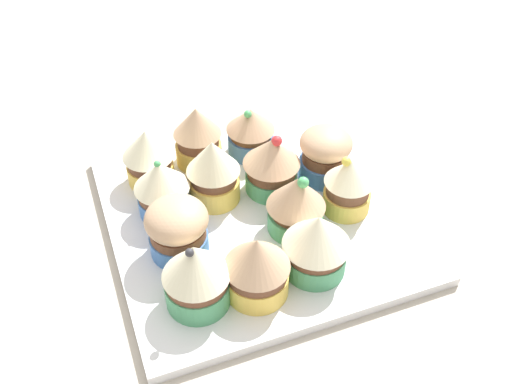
{
  "coord_description": "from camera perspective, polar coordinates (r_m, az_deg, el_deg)",
  "views": [
    {
      "loc": [
        -16.25,
        -43.55,
        47.36
      ],
      "look_at": [
        0.0,
        0.0,
        4.2
      ],
      "focal_mm": 41.61,
      "sensor_mm": 36.0,
      "label": 1
    }
  ],
  "objects": [
    {
      "name": "cupcake_7",
      "position": [
        0.65,
        -4.13,
        2.08
      ],
      "size": [
        5.9,
        5.9,
        7.92
      ],
      "color": "#EFC651",
      "rests_on": "baking_tray"
    },
    {
      "name": "cupcake_9",
      "position": [
        0.68,
        6.66,
        3.69
      ],
      "size": [
        6.0,
        6.0,
        6.5
      ],
      "color": "#477AC6",
      "rests_on": "baking_tray"
    },
    {
      "name": "cupcake_11",
      "position": [
        0.7,
        -5.64,
        5.43
      ],
      "size": [
        5.63,
        5.63,
        7.7
      ],
      "color": "#EFC651",
      "rests_on": "baking_tray"
    },
    {
      "name": "cupcake_5",
      "position": [
        0.64,
        8.87,
        0.69
      ],
      "size": [
        5.34,
        5.34,
        7.14
      ],
      "color": "#EFC651",
      "rests_on": "baking_tray"
    },
    {
      "name": "cupcake_2",
      "position": [
        0.58,
        5.84,
        -4.87
      ],
      "size": [
        6.72,
        6.72,
        7.23
      ],
      "color": "#4C9E6B",
      "rests_on": "baking_tray"
    },
    {
      "name": "cupcake_0",
      "position": [
        0.55,
        -5.79,
        -7.9
      ],
      "size": [
        6.34,
        6.34,
        7.86
      ],
      "color": "#4C9E6B",
      "rests_on": "baking_tray"
    },
    {
      "name": "cupcake_6",
      "position": [
        0.64,
        -9.03,
        0.45
      ],
      "size": [
        6.01,
        6.01,
        7.07
      ],
      "color": "#477AC6",
      "rests_on": "baking_tray"
    },
    {
      "name": "cupcake_10",
      "position": [
        0.68,
        -10.31,
        3.48
      ],
      "size": [
        5.85,
        5.85,
        7.08
      ],
      "color": "#EFC651",
      "rests_on": "baking_tray"
    },
    {
      "name": "baking_tray",
      "position": [
        0.66,
        -0.0,
        -2.29
      ],
      "size": [
        31.6,
        31.6,
        1.2
      ],
      "color": "silver",
      "rests_on": "ground_plane"
    },
    {
      "name": "cupcake_1",
      "position": [
        0.56,
        0.09,
        -7.14
      ],
      "size": [
        6.31,
        6.31,
        7.15
      ],
      "color": "#EFC651",
      "rests_on": "baking_tray"
    },
    {
      "name": "cupcake_8",
      "position": [
        0.66,
        1.5,
        2.76
      ],
      "size": [
        6.44,
        6.44,
        7.43
      ],
      "color": "#4C9E6B",
      "rests_on": "baking_tray"
    },
    {
      "name": "cupcake_4",
      "position": [
        0.61,
        3.88,
        -1.06
      ],
      "size": [
        6.22,
        6.22,
        7.38
      ],
      "color": "#4C9E6B",
      "rests_on": "baking_tray"
    },
    {
      "name": "ground_plane",
      "position": [
        0.67,
        -0.0,
        -3.55
      ],
      "size": [
        180.0,
        180.0,
        3.0
      ],
      "primitive_type": "cube",
      "color": "#B2A899"
    },
    {
      "name": "cupcake_3",
      "position": [
        0.6,
        -7.56,
        -3.46
      ],
      "size": [
        6.41,
        6.41,
        6.41
      ],
      "color": "#477AC6",
      "rests_on": "baking_tray"
    },
    {
      "name": "cupcake_12",
      "position": [
        0.71,
        -0.53,
        5.93
      ],
      "size": [
        5.87,
        5.87,
        6.58
      ],
      "color": "#477AC6",
      "rests_on": "baking_tray"
    }
  ]
}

